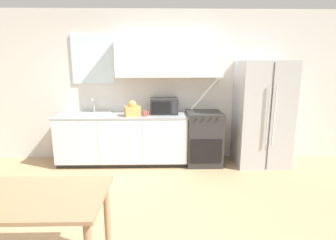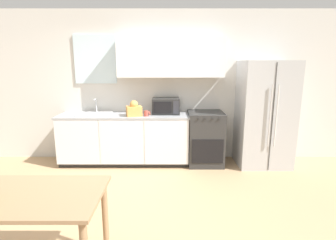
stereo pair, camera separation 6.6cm
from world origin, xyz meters
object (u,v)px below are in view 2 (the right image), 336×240
refrigerator (264,114)px  dining_table (27,208)px  oven_range (205,138)px  coffee_mug (146,113)px  microwave (166,106)px

refrigerator → dining_table: 3.81m
oven_range → dining_table: size_ratio=0.79×
refrigerator → dining_table: bearing=-137.2°
refrigerator → oven_range: bearing=178.1°
refrigerator → dining_table: (-2.79, -2.58, -0.26)m
oven_range → coffee_mug: coffee_mug is taller
coffee_mug → oven_range: bearing=6.6°
coffee_mug → microwave: bearing=35.1°
oven_range → dining_table: oven_range is taller
oven_range → refrigerator: (1.01, -0.03, 0.44)m
oven_range → coffee_mug: size_ratio=8.62×
microwave → coffee_mug: bearing=-144.9°
oven_range → coffee_mug: (-1.03, -0.12, 0.47)m
oven_range → microwave: bearing=171.1°
coffee_mug → dining_table: (-0.75, -2.50, -0.28)m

